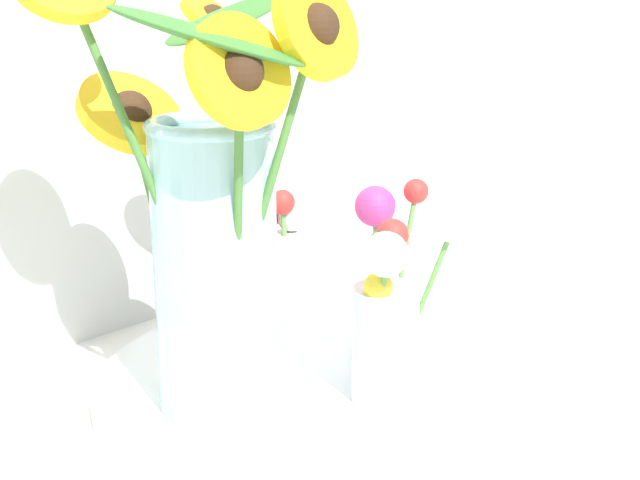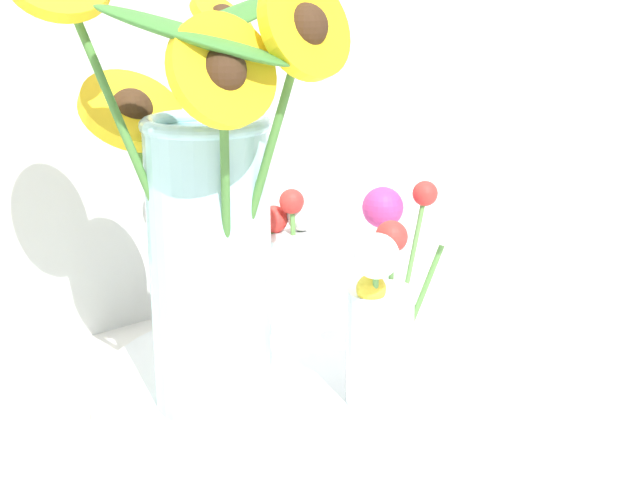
{
  "view_description": "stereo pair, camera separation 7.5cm",
  "coord_description": "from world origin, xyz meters",
  "px_view_note": "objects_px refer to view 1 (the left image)",
  "views": [
    {
      "loc": [
        -0.61,
        -0.41,
        0.38
      ],
      "look_at": [
        -0.04,
        0.12,
        0.15
      ],
      "focal_mm": 50.0,
      "sensor_mm": 36.0,
      "label": 1
    },
    {
      "loc": [
        -0.55,
        -0.46,
        0.38
      ],
      "look_at": [
        -0.04,
        0.12,
        0.15
      ],
      "focal_mm": 50.0,
      "sensor_mm": 36.0,
      "label": 2
    }
  ],
  "objects_px": {
    "vase_bulb_right": "(382,290)",
    "serving_tray": "(320,382)",
    "vase_small_center": "(390,324)",
    "vase_small_back": "(281,275)",
    "mason_jar_sunflowers": "(212,222)"
  },
  "relations": [
    {
      "from": "vase_bulb_right",
      "to": "serving_tray",
      "type": "bearing_deg",
      "value": 174.69
    },
    {
      "from": "serving_tray",
      "to": "vase_bulb_right",
      "type": "distance_m",
      "value": 0.11
    },
    {
      "from": "vase_small_center",
      "to": "vase_small_back",
      "type": "xyz_separation_m",
      "value": [
        0.04,
        0.17,
        -0.0
      ]
    },
    {
      "from": "mason_jar_sunflowers",
      "to": "vase_bulb_right",
      "type": "distance_m",
      "value": 0.22
    },
    {
      "from": "mason_jar_sunflowers",
      "to": "vase_small_center",
      "type": "bearing_deg",
      "value": -43.73
    },
    {
      "from": "serving_tray",
      "to": "vase_bulb_right",
      "type": "bearing_deg",
      "value": -5.31
    },
    {
      "from": "vase_small_center",
      "to": "serving_tray",
      "type": "bearing_deg",
      "value": 91.92
    },
    {
      "from": "serving_tray",
      "to": "vase_small_center",
      "type": "height_order",
      "value": "vase_small_center"
    },
    {
      "from": "vase_bulb_right",
      "to": "vase_small_back",
      "type": "bearing_deg",
      "value": 113.46
    },
    {
      "from": "vase_small_center",
      "to": "mason_jar_sunflowers",
      "type": "bearing_deg",
      "value": 136.27
    },
    {
      "from": "vase_small_center",
      "to": "vase_bulb_right",
      "type": "xyz_separation_m",
      "value": [
        0.08,
        0.07,
        -0.01
      ]
    },
    {
      "from": "vase_bulb_right",
      "to": "vase_small_back",
      "type": "height_order",
      "value": "vase_bulb_right"
    },
    {
      "from": "serving_tray",
      "to": "vase_small_center",
      "type": "distance_m",
      "value": 0.11
    },
    {
      "from": "mason_jar_sunflowers",
      "to": "vase_bulb_right",
      "type": "relative_size",
      "value": 2.35
    },
    {
      "from": "mason_jar_sunflowers",
      "to": "vase_small_center",
      "type": "relative_size",
      "value": 2.23
    }
  ]
}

